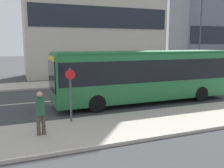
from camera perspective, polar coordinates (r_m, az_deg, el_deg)
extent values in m
plane|color=#3A3A3D|center=(16.89, -4.49, -3.16)|extent=(120.00, 120.00, 0.00)
cube|color=#B2A899|center=(11.26, 5.08, -9.23)|extent=(44.00, 3.50, 0.13)
cube|color=#B2A899|center=(22.82, -9.14, 0.19)|extent=(44.00, 3.50, 0.13)
cube|color=silver|center=(16.89, -4.49, -3.14)|extent=(41.80, 0.16, 0.01)
cube|color=#1E232D|center=(26.94, -2.02, 15.00)|extent=(15.05, 0.08, 2.20)
cube|color=#236B38|center=(15.45, 7.31, 1.91)|extent=(11.09, 2.54, 2.71)
cube|color=black|center=(15.40, 7.34, 3.41)|extent=(10.86, 2.57, 1.25)
cube|color=#236B38|center=(15.33, 7.42, 7.21)|extent=(10.92, 2.34, 0.14)
cube|color=black|center=(13.64, -13.60, 1.78)|extent=(0.05, 2.24, 1.63)
cube|color=yellow|center=(13.56, -13.74, 5.57)|extent=(0.04, 1.78, 0.32)
cylinder|color=black|center=(13.26, -3.48, -4.48)|extent=(0.96, 0.28, 0.96)
cylinder|color=black|center=(15.42, -6.17, -2.56)|extent=(0.96, 0.28, 0.96)
cylinder|color=black|center=(16.67, 19.59, -2.15)|extent=(0.96, 0.28, 0.96)
cylinder|color=black|center=(18.44, 14.87, -0.86)|extent=(0.96, 0.28, 0.96)
cube|color=navy|center=(26.81, 22.62, 1.84)|extent=(4.27, 1.85, 0.68)
cube|color=#21262B|center=(26.65, 22.51, 3.18)|extent=(2.35, 1.63, 0.58)
cylinder|color=black|center=(28.34, 23.35, 1.79)|extent=(0.60, 0.18, 0.60)
cylinder|color=black|center=(25.32, 21.76, 1.07)|extent=(0.60, 0.18, 0.60)
cylinder|color=black|center=(26.55, 19.30, 1.57)|extent=(0.60, 0.18, 0.60)
cylinder|color=#4C4233|center=(10.09, -16.45, -9.05)|extent=(0.15, 0.15, 0.79)
cylinder|color=#4C4233|center=(10.15, -15.38, -8.89)|extent=(0.15, 0.15, 0.79)
cylinder|color=#235638|center=(9.92, -16.11, -4.89)|extent=(0.34, 0.34, 0.69)
sphere|color=tan|center=(9.82, -16.23, -2.30)|extent=(0.22, 0.22, 0.22)
cylinder|color=#4C4C51|center=(11.32, -9.46, -2.54)|extent=(0.09, 0.09, 2.42)
cylinder|color=red|center=(11.11, -9.52, 2.15)|extent=(0.44, 0.03, 0.44)
cylinder|color=#4C4C51|center=(28.10, 19.46, 9.74)|extent=(0.14, 0.14, 7.95)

